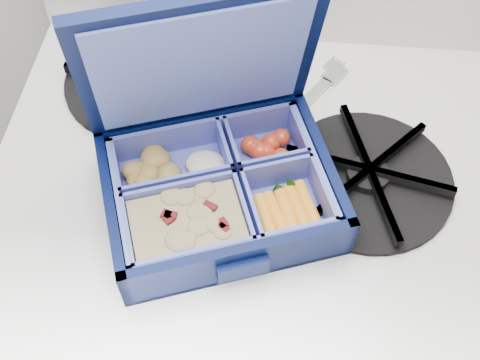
# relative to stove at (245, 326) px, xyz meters

# --- Properties ---
(stove) EXTENTS (0.55, 0.55, 0.83)m
(stove) POSITION_rel_stove_xyz_m (0.00, 0.00, 0.00)
(stove) COLOR silver
(stove) RESTS_ON floor
(bento_box) EXTENTS (0.27, 0.24, 0.05)m
(bento_box) POSITION_rel_stove_xyz_m (-0.03, -0.04, 0.44)
(bento_box) COLOR #030B33
(bento_box) RESTS_ON stove
(burner_grate) EXTENTS (0.22, 0.22, 0.03)m
(burner_grate) POSITION_rel_stove_xyz_m (0.12, 0.01, 0.43)
(burner_grate) COLOR black
(burner_grate) RESTS_ON stove
(burner_grate_rear) EXTENTS (0.19, 0.19, 0.02)m
(burner_grate_rear) POSITION_rel_stove_xyz_m (-0.14, 0.13, 0.43)
(burner_grate_rear) COLOR black
(burner_grate_rear) RESTS_ON stove
(fork) EXTENTS (0.13, 0.17, 0.01)m
(fork) POSITION_rel_stove_xyz_m (0.04, 0.09, 0.42)
(fork) COLOR silver
(fork) RESTS_ON stove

